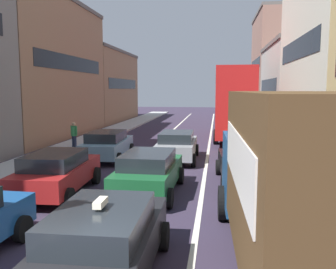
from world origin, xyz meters
TOP-DOWN VIEW (x-y plane):
  - sidewalk_left at (-6.70, 20.00)m, footprint 2.60×64.00m
  - lane_stripe_left at (-1.70, 20.00)m, footprint 0.16×60.00m
  - lane_stripe_right at (1.70, 20.00)m, footprint 0.16×60.00m
  - building_row_left at (-12.00, 19.80)m, footprint 7.20×43.90m
  - building_row_right at (9.90, 22.95)m, footprint 7.20×43.90m
  - removalist_box_truck at (3.70, 2.96)m, footprint 2.91×7.78m
  - taxi_centre_lane_front at (0.13, 2.24)m, footprint 2.12×4.33m
  - sedan_centre_lane_second at (-0.13, 8.05)m, footprint 2.13×4.33m
  - wagon_left_lane_second at (-3.27, 7.58)m, footprint 2.22×4.38m
  - hatchback_centre_lane_third at (0.18, 14.06)m, footprint 2.10×4.32m
  - sedan_left_lane_third at (-3.41, 13.80)m, footprint 2.17×4.36m
  - sedan_right_lane_behind_truck at (3.29, 9.84)m, footprint 2.29×4.41m
  - wagon_right_lane_far at (3.58, 16.09)m, footprint 2.07×4.31m
  - bus_mid_queue_primary at (3.45, 23.09)m, footprint 3.00×10.56m
  - pedestrian_mid_sidewalk at (-6.41, 16.74)m, footprint 0.49×0.34m

SIDE VIEW (x-z plane):
  - lane_stripe_left at x=-1.70m, z-range 0.00..0.01m
  - lane_stripe_right at x=1.70m, z-range 0.00..0.01m
  - sidewalk_left at x=-6.70m, z-range 0.00..0.14m
  - sedan_centre_lane_second at x=-0.13m, z-range 0.05..1.54m
  - wagon_left_lane_second at x=-3.27m, z-range 0.05..1.54m
  - hatchback_centre_lane_third at x=0.18m, z-range 0.05..1.54m
  - sedan_left_lane_third at x=-3.41m, z-range 0.05..1.54m
  - sedan_right_lane_behind_truck at x=3.29m, z-range 0.05..1.54m
  - wagon_right_lane_far at x=3.58m, z-range 0.05..1.54m
  - taxi_centre_lane_front at x=0.13m, z-range -0.03..1.63m
  - pedestrian_mid_sidewalk at x=-6.41m, z-range 0.12..1.78m
  - removalist_box_truck at x=3.70m, z-range 0.18..3.76m
  - bus_mid_queue_primary at x=3.45m, z-range 0.30..5.36m
  - building_row_right at x=9.90m, z-range -0.98..11.06m
  - building_row_left at x=-12.00m, z-range -0.99..11.69m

